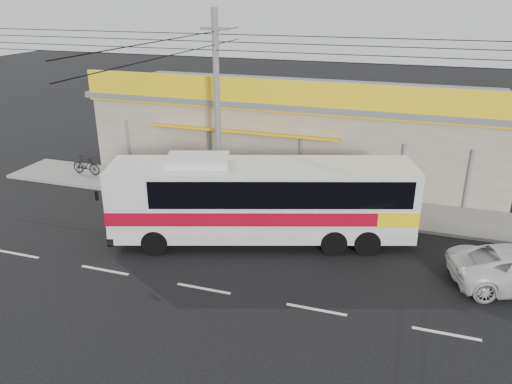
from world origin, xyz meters
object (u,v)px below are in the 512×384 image
at_px(coach_bus, 267,197).
at_px(motorbike_red, 136,170).
at_px(utility_pole, 215,45).
at_px(motorbike_dark, 86,165).

relative_size(coach_bus, motorbike_red, 7.36).
relative_size(coach_bus, utility_pole, 0.36).
height_order(motorbike_red, motorbike_dark, motorbike_dark).
relative_size(motorbike_dark, utility_pole, 0.05).
distance_m(coach_bus, utility_pole, 7.55).
height_order(coach_bus, motorbike_dark, coach_bus).
bearing_deg(motorbike_red, coach_bus, -124.32).
height_order(coach_bus, utility_pole, utility_pole).
bearing_deg(motorbike_dark, coach_bus, -107.79).
bearing_deg(coach_bus, utility_pole, 115.74).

